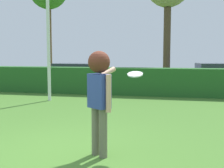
{
  "coord_description": "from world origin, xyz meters",
  "views": [
    {
      "loc": [
        1.84,
        -4.78,
        1.76
      ],
      "look_at": [
        0.55,
        1.05,
        1.15
      ],
      "focal_mm": 47.76,
      "sensor_mm": 36.0,
      "label": 1
    }
  ],
  "objects": [
    {
      "name": "hedge_row",
      "position": [
        0.0,
        7.88,
        0.58
      ],
      "size": [
        26.12,
        0.9,
        1.16
      ],
      "primitive_type": "cube",
      "color": "#245A22",
      "rests_on": "ground"
    },
    {
      "name": "lamppost",
      "position": [
        -2.88,
        5.57,
        2.99
      ],
      "size": [
        0.24,
        0.24,
        5.37
      ],
      "color": "silver",
      "rests_on": "ground"
    },
    {
      "name": "ground_plane",
      "position": [
        0.0,
        0.0,
        0.0
      ],
      "size": [
        60.0,
        60.0,
        0.0
      ],
      "primitive_type": "plane",
      "color": "#44742A"
    },
    {
      "name": "person",
      "position": [
        0.55,
        0.06,
        1.18
      ],
      "size": [
        0.49,
        0.84,
        1.81
      ],
      "color": "#686552",
      "rests_on": "ground"
    },
    {
      "name": "frisbee",
      "position": [
        1.1,
        0.46,
        1.39
      ],
      "size": [
        0.28,
        0.27,
        0.1
      ],
      "color": "white"
    },
    {
      "name": "parked_car_blue",
      "position": [
        3.97,
        12.21,
        0.69
      ],
      "size": [
        4.42,
        2.36,
        1.25
      ],
      "color": "#263FA5",
      "rests_on": "ground"
    },
    {
      "name": "parked_car_white",
      "position": [
        -3.48,
        10.41,
        0.69
      ],
      "size": [
        4.39,
        2.26,
        1.25
      ],
      "color": "white",
      "rests_on": "ground"
    }
  ]
}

